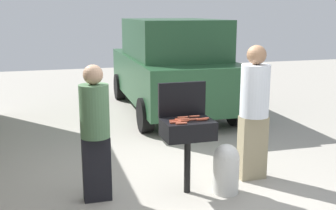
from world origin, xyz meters
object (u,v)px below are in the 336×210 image
person_left (95,129)px  hot_dog_10 (204,119)px  hot_dog_9 (175,122)px  person_right (254,108)px  hot_dog_8 (183,117)px  hot_dog_5 (183,121)px  hot_dog_3 (184,119)px  hot_dog_4 (193,119)px  parked_minivan (171,65)px  propane_tank (226,168)px  hot_dog_0 (175,121)px  hot_dog_2 (194,116)px  hot_dog_1 (180,119)px  hot_dog_7 (202,120)px  hot_dog_6 (181,123)px  bbq_grill (188,132)px

person_left → hot_dog_10: bearing=-21.1°
hot_dog_9 → person_right: size_ratio=0.07×
hot_dog_8 → hot_dog_5: bearing=-106.3°
hot_dog_3 → hot_dog_8: bearing=80.4°
hot_dog_4 → parked_minivan: (1.01, 4.21, 0.09)m
hot_dog_8 → propane_tank: 0.81m
hot_dog_0 → hot_dog_4: (0.23, -0.00, 0.00)m
person_left → hot_dog_0: bearing=-23.2°
hot_dog_0 → parked_minivan: 4.38m
hot_dog_3 → person_left: (-1.03, 0.11, -0.06)m
hot_dog_9 → hot_dog_0: bearing=76.7°
person_left → hot_dog_4: bearing=-21.7°
hot_dog_2 → hot_dog_5: bearing=-139.4°
hot_dog_3 → hot_dog_10: bearing=-8.3°
hot_dog_1 → hot_dog_7: (0.24, -0.10, 0.00)m
hot_dog_8 → propane_tank: hot_dog_8 is taller
hot_dog_1 → person_right: 1.07m
hot_dog_0 → hot_dog_5: bearing=-22.7°
hot_dog_1 → parked_minivan: parked_minivan is taller
person_left → parked_minivan: (2.15, 4.07, 0.15)m
hot_dog_7 → propane_tank: (0.30, -0.07, -0.61)m
hot_dog_2 → hot_dog_6: 0.36m
hot_dog_2 → propane_tank: 0.74m
hot_dog_6 → hot_dog_7: bearing=17.8°
hot_dog_3 → hot_dog_6: size_ratio=1.00×
hot_dog_9 → hot_dog_6: bearing=-50.2°
hot_dog_5 → hot_dog_7: (0.23, -0.00, 0.00)m
bbq_grill → hot_dog_3: 0.16m
hot_dog_1 → hot_dog_8: same height
hot_dog_5 → hot_dog_7: 0.23m
hot_dog_9 → parked_minivan: (1.25, 4.27, 0.09)m
hot_dog_9 → person_right: (1.16, 0.29, 0.03)m
hot_dog_6 → propane_tank: hot_dog_6 is taller
hot_dog_8 → hot_dog_9: same height
hot_dog_7 → person_left: 1.25m
hot_dog_4 → parked_minivan: size_ratio=0.03×
bbq_grill → hot_dog_9: 0.26m
hot_dog_2 → propane_tank: size_ratio=0.21×
hot_dog_5 → propane_tank: size_ratio=0.21×
hot_dog_3 → propane_tank: 0.80m
hot_dog_5 → hot_dog_0: bearing=157.3°
bbq_grill → hot_dog_2: 0.22m
hot_dog_9 → parked_minivan: bearing=73.7°
hot_dog_0 → hot_dog_3: same height
hot_dog_4 → parked_minivan: bearing=76.6°
hot_dog_1 → hot_dog_3: 0.05m
hot_dog_3 → hot_dog_6: 0.18m
hot_dog_6 → person_right: 1.16m
hot_dog_4 → hot_dog_5: size_ratio=1.00×
hot_dog_7 → hot_dog_10: size_ratio=1.00×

